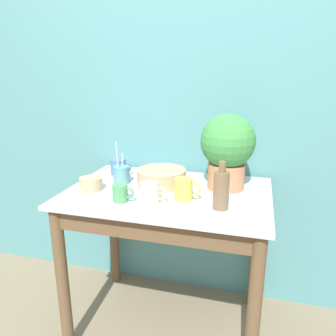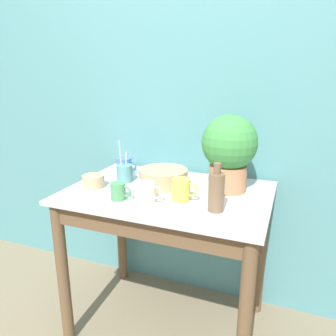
{
  "view_description": "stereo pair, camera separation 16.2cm",
  "coord_description": "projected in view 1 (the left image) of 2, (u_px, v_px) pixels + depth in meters",
  "views": [
    {
      "loc": [
        0.41,
        -1.14,
        1.39
      ],
      "look_at": [
        0.0,
        0.35,
        0.93
      ],
      "focal_mm": 35.0,
      "sensor_mm": 36.0,
      "label": 1
    },
    {
      "loc": [
        0.57,
        -1.09,
        1.39
      ],
      "look_at": [
        0.0,
        0.35,
        0.93
      ],
      "focal_mm": 35.0,
      "sensor_mm": 36.0,
      "label": 2
    }
  ],
  "objects": [
    {
      "name": "mug_blue",
      "position": [
        119.0,
        167.0,
        1.9
      ],
      "size": [
        0.13,
        0.09,
        0.09
      ],
      "color": "#4C70B7",
      "rests_on": "counter_table"
    },
    {
      "name": "counter_table",
      "position": [
        167.0,
        225.0,
        1.68
      ],
      "size": [
        1.01,
        0.7,
        0.81
      ],
      "color": "brown",
      "rests_on": "ground_plane"
    },
    {
      "name": "bowl_wash_large",
      "position": [
        162.0,
        177.0,
        1.72
      ],
      "size": [
        0.26,
        0.26,
        0.09
      ],
      "color": "tan",
      "rests_on": "counter_table"
    },
    {
      "name": "mug_yellow",
      "position": [
        184.0,
        189.0,
        1.52
      ],
      "size": [
        0.12,
        0.08,
        0.1
      ],
      "color": "#E5CC4C",
      "rests_on": "counter_table"
    },
    {
      "name": "bottle_tall",
      "position": [
        221.0,
        189.0,
        1.41
      ],
      "size": [
        0.07,
        0.07,
        0.21
      ],
      "color": "brown",
      "rests_on": "counter_table"
    },
    {
      "name": "potted_plant",
      "position": [
        227.0,
        148.0,
        1.63
      ],
      "size": [
        0.27,
        0.27,
        0.38
      ],
      "color": "tan",
      "rests_on": "counter_table"
    },
    {
      "name": "mug_cream",
      "position": [
        150.0,
        193.0,
        1.49
      ],
      "size": [
        0.12,
        0.08,
        0.1
      ],
      "color": "beige",
      "rests_on": "counter_table"
    },
    {
      "name": "bowl_small_tan",
      "position": [
        91.0,
        184.0,
        1.66
      ],
      "size": [
        0.11,
        0.11,
        0.06
      ],
      "color": "tan",
      "rests_on": "counter_table"
    },
    {
      "name": "utensil_cup",
      "position": [
        121.0,
        174.0,
        1.76
      ],
      "size": [
        0.09,
        0.09,
        0.23
      ],
      "color": "#569399",
      "rests_on": "counter_table"
    },
    {
      "name": "wall_back",
      "position": [
        186.0,
        105.0,
        1.91
      ],
      "size": [
        6.0,
        0.05,
        2.4
      ],
      "color": "teal",
      "rests_on": "ground_plane"
    },
    {
      "name": "mug_green",
      "position": [
        121.0,
        193.0,
        1.51
      ],
      "size": [
        0.1,
        0.07,
        0.08
      ],
      "color": "#4C935B",
      "rests_on": "counter_table"
    }
  ]
}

